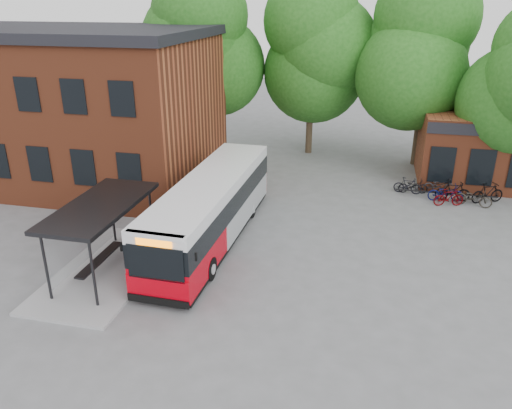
% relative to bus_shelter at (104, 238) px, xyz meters
% --- Properties ---
extents(ground, '(100.00, 100.00, 0.00)m').
position_rel_bus_shelter_xyz_m(ground, '(4.50, 1.00, -1.45)').
color(ground, '#5F5F61').
extents(station_building, '(18.40, 10.40, 8.50)m').
position_rel_bus_shelter_xyz_m(station_building, '(-8.50, 10.00, 2.80)').
color(station_building, brown).
rests_on(station_building, ground).
extents(bus_shelter, '(3.60, 7.00, 2.90)m').
position_rel_bus_shelter_xyz_m(bus_shelter, '(0.00, 0.00, 0.00)').
color(bus_shelter, '#232326').
rests_on(bus_shelter, ground).
extents(bike_rail, '(5.20, 0.10, 0.38)m').
position_rel_bus_shelter_xyz_m(bike_rail, '(13.78, 11.00, -1.26)').
color(bike_rail, '#232326').
rests_on(bike_rail, ground).
extents(tree_0, '(7.92, 7.92, 11.00)m').
position_rel_bus_shelter_xyz_m(tree_0, '(-1.50, 17.00, 4.05)').
color(tree_0, '#1F5917').
rests_on(tree_0, ground).
extents(tree_1, '(7.92, 7.92, 10.40)m').
position_rel_bus_shelter_xyz_m(tree_1, '(5.50, 18.00, 3.75)').
color(tree_1, '#1F5917').
rests_on(tree_1, ground).
extents(tree_2, '(7.92, 7.92, 11.00)m').
position_rel_bus_shelter_xyz_m(tree_2, '(12.50, 17.00, 4.05)').
color(tree_2, '#1F5917').
rests_on(tree_2, ground).
extents(city_bus, '(2.67, 11.31, 2.86)m').
position_rel_bus_shelter_xyz_m(city_bus, '(3.15, 3.61, -0.02)').
color(city_bus, '#C5000E').
rests_on(city_bus, ground).
extents(bicycle_0, '(1.63, 0.72, 0.83)m').
position_rel_bus_shelter_xyz_m(bicycle_0, '(12.12, 11.57, -1.04)').
color(bicycle_0, black).
rests_on(bicycle_0, ground).
extents(bicycle_1, '(1.54, 0.62, 0.90)m').
position_rel_bus_shelter_xyz_m(bicycle_1, '(11.83, 11.46, -1.00)').
color(bicycle_1, black).
rests_on(bicycle_1, ground).
extents(bicycle_2, '(1.80, 0.88, 0.91)m').
position_rel_bus_shelter_xyz_m(bicycle_2, '(13.52, 11.93, -1.00)').
color(bicycle_2, black).
rests_on(bicycle_2, ground).
extents(bicycle_3, '(1.61, 0.82, 0.93)m').
position_rel_bus_shelter_xyz_m(bicycle_3, '(13.81, 10.10, -0.98)').
color(bicycle_3, '#4F0407').
rests_on(bicycle_3, ground).
extents(bicycle_4, '(1.84, 0.80, 0.94)m').
position_rel_bus_shelter_xyz_m(bicycle_4, '(13.72, 10.76, -0.98)').
color(bicycle_4, '#0B1043').
rests_on(bicycle_4, ground).
extents(bicycle_5, '(1.81, 0.60, 1.08)m').
position_rel_bus_shelter_xyz_m(bicycle_5, '(14.09, 10.87, -0.91)').
color(bicycle_5, black).
rests_on(bicycle_5, ground).
extents(bicycle_6, '(1.92, 1.04, 0.96)m').
position_rel_bus_shelter_xyz_m(bicycle_6, '(15.04, 10.35, -0.97)').
color(bicycle_6, '#312D27').
rests_on(bicycle_6, ground).
extents(bicycle_7, '(1.86, 1.22, 1.09)m').
position_rel_bus_shelter_xyz_m(bicycle_7, '(15.82, 11.00, -0.90)').
color(bicycle_7, black).
rests_on(bicycle_7, ground).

